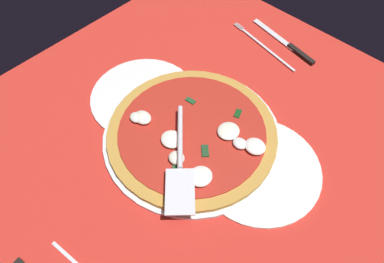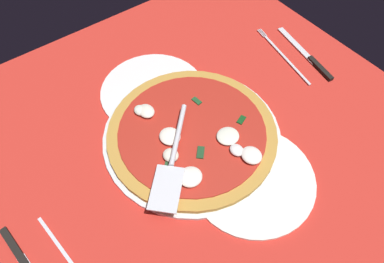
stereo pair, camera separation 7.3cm
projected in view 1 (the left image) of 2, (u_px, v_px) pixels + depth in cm
name	position (u px, v px, depth cm)	size (l,w,h in cm)	color
ground_plane	(202.00, 140.00, 75.19)	(93.02, 93.02, 0.80)	red
pizza_pan	(192.00, 136.00, 74.61)	(36.55, 36.55, 1.11)	silver
dinner_plate_left	(259.00, 169.00, 70.05)	(24.07, 24.07, 1.00)	white
dinner_plate_right	(144.00, 97.00, 80.92)	(23.52, 23.52, 1.00)	white
pizza	(192.00, 133.00, 73.37)	(34.68, 34.68, 2.75)	#BC8938
pizza_server	(180.00, 162.00, 66.76)	(18.51, 18.89, 1.00)	silver
place_setting_near	(276.00, 46.00, 90.94)	(23.65, 14.65, 1.40)	white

